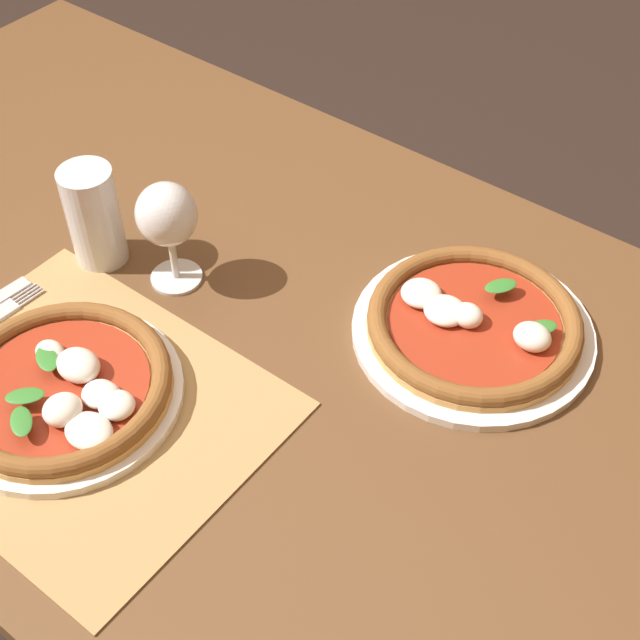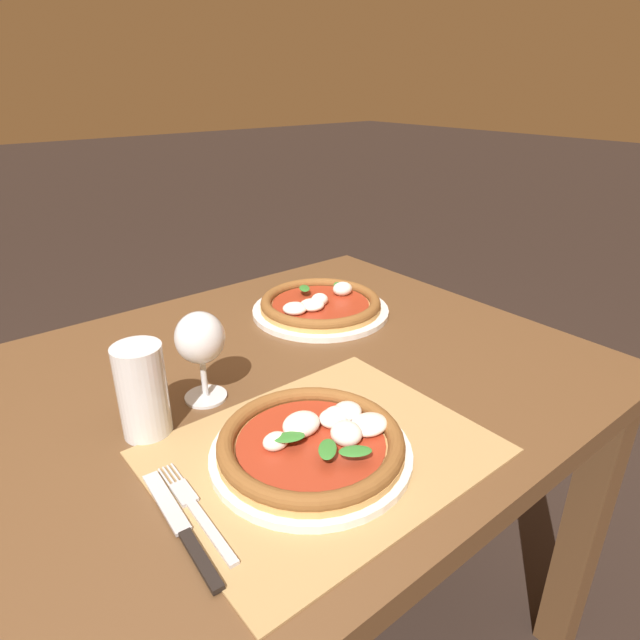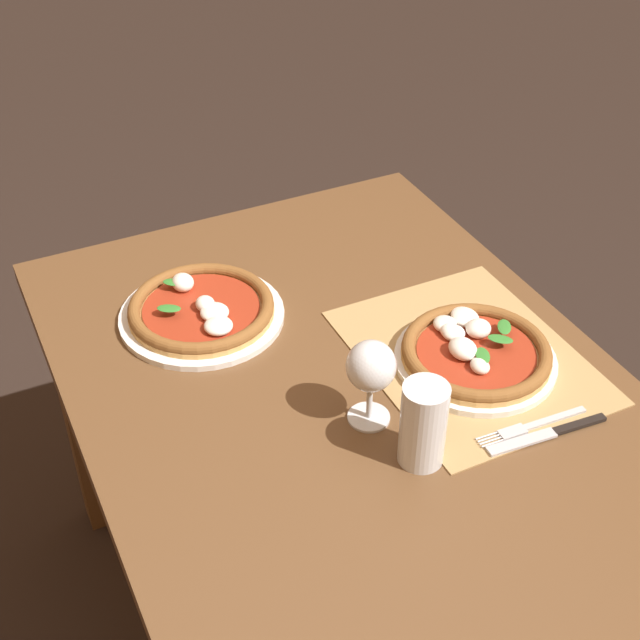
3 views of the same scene
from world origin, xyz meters
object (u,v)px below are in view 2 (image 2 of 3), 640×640
Objects in this scene: wine_glass at (200,342)px; pizza_near at (313,443)px; pizza_far at (320,305)px; fork at (196,510)px; knife at (180,525)px; pint_glass at (143,393)px.

pizza_near is at bearing -79.22° from wine_glass.
pizza_far is at bearing 22.46° from wine_glass.
knife is (-0.03, -0.01, 0.00)m from fork.
pizza_far reaches higher than fork.
pizza_near reaches higher than pizza_far.
pizza_near is at bearing -2.39° from fork.
pizza_far is 0.63m from fork.
pint_glass reaches higher than pizza_far.
wine_glass is at bearing 100.78° from pizza_near.
fork is at bearing 177.61° from pizza_near.
wine_glass is at bearing 15.03° from pint_glass.
fork is at bearing -96.34° from pint_glass.
fork is at bearing -143.16° from pizza_far.
knife is at bearing -178.95° from pizza_near.
pizza_near is 0.20m from knife.
pizza_far is 0.52m from pint_glass.
pizza_far is 1.98× the size of wine_glass.
wine_glass reaches higher than fork.
wine_glass is 1.07× the size of pint_glass.
wine_glass is 0.77× the size of fork.
pizza_near is 0.26m from pint_glass.
pizza_near is 1.31× the size of knife.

